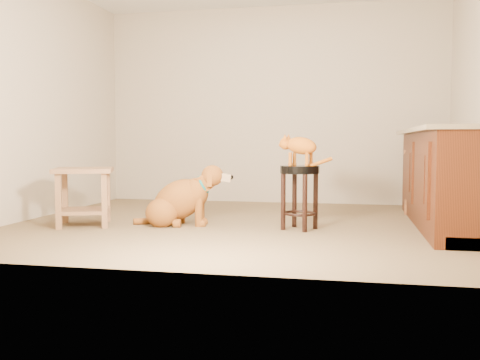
% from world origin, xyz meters
% --- Properties ---
extents(floor, '(4.50, 4.00, 0.01)m').
position_xyz_m(floor, '(0.00, 0.00, 0.00)').
color(floor, brown).
rests_on(floor, ground).
extents(room_shell, '(4.54, 4.04, 2.62)m').
position_xyz_m(room_shell, '(0.00, 0.00, 1.68)').
color(room_shell, '#BAAD96').
rests_on(room_shell, ground).
extents(cabinet_run, '(0.70, 2.56, 0.94)m').
position_xyz_m(cabinet_run, '(1.94, 0.30, 0.44)').
color(cabinet_run, '#451D0C').
rests_on(cabinet_run, ground).
extents(padded_stool, '(0.40, 0.40, 0.59)m').
position_xyz_m(padded_stool, '(0.57, -0.20, 0.42)').
color(padded_stool, black).
rests_on(padded_stool, ground).
extents(wood_stool, '(0.49, 0.49, 0.72)m').
position_xyz_m(wood_stool, '(1.85, 1.16, 0.37)').
color(wood_stool, brown).
rests_on(wood_stool, ground).
extents(side_table, '(0.70, 0.70, 0.56)m').
position_xyz_m(side_table, '(-1.49, -0.38, 0.37)').
color(side_table, brown).
rests_on(side_table, ground).
extents(golden_retriever, '(0.98, 0.53, 0.63)m').
position_xyz_m(golden_retriever, '(-0.59, -0.17, 0.23)').
color(golden_retriever, brown).
rests_on(golden_retriever, ground).
extents(tabby_kitten, '(0.51, 0.26, 0.32)m').
position_xyz_m(tabby_kitten, '(0.56, -0.19, 0.77)').
color(tabby_kitten, '#994D0F').
rests_on(tabby_kitten, padded_stool).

